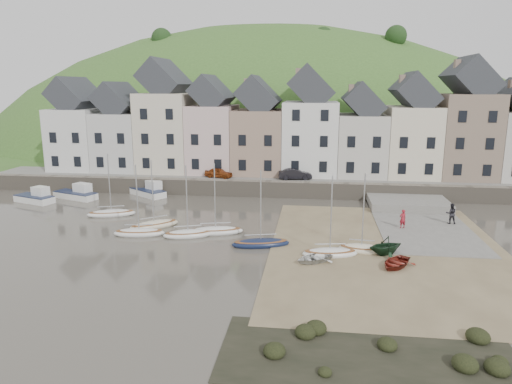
# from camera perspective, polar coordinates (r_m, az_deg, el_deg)

# --- Properties ---
(ground) EXTENTS (160.00, 160.00, 0.00)m
(ground) POSITION_cam_1_polar(r_m,az_deg,el_deg) (37.90, -1.16, -6.42)
(ground) COLOR #423D34
(ground) RESTS_ON ground
(quay_land) EXTENTS (90.00, 30.00, 1.50)m
(quay_land) POSITION_cam_1_polar(r_m,az_deg,el_deg) (68.62, 2.76, 2.91)
(quay_land) COLOR #3A5F26
(quay_land) RESTS_ON ground
(quay_street) EXTENTS (70.00, 7.00, 0.10)m
(quay_street) POSITION_cam_1_polar(r_m,az_deg,el_deg) (57.20, 1.84, 1.76)
(quay_street) COLOR slate
(quay_street) RESTS_ON quay_land
(seawall) EXTENTS (70.00, 1.20, 1.80)m
(seawall) POSITION_cam_1_polar(r_m,az_deg,el_deg) (53.92, 1.48, 0.38)
(seawall) COLOR slate
(seawall) RESTS_ON ground
(beach) EXTENTS (18.00, 26.00, 0.06)m
(beach) POSITION_cam_1_polar(r_m,az_deg,el_deg) (37.95, 15.63, -6.83)
(beach) COLOR brown
(beach) RESTS_ON ground
(slipway) EXTENTS (8.00, 18.00, 0.12)m
(slipway) POSITION_cam_1_polar(r_m,az_deg,el_deg) (46.17, 19.17, -3.54)
(slipway) COLOR slate
(slipway) RESTS_ON ground
(hillside) EXTENTS (134.40, 84.00, 84.00)m
(hillside) POSITION_cam_1_polar(r_m,az_deg,el_deg) (100.67, 1.08, -4.87)
(hillside) COLOR #3A5F26
(hillside) RESTS_ON ground
(townhouse_terrace) EXTENTS (61.05, 8.00, 13.93)m
(townhouse_terrace) POSITION_cam_1_polar(r_m,az_deg,el_deg) (59.73, 3.90, 7.80)
(townhouse_terrace) COLOR silver
(townhouse_terrace) RESTS_ON quay_land
(sailboat_0) EXTENTS (4.85, 2.94, 6.32)m
(sailboat_0) POSITION_cam_1_polar(r_m,az_deg,el_deg) (48.22, -17.09, -2.46)
(sailboat_0) COLOR silver
(sailboat_0) RESTS_ON ground
(sailboat_1) EXTENTS (4.51, 2.18, 6.32)m
(sailboat_1) POSITION_cam_1_polar(r_m,az_deg,el_deg) (41.39, -13.95, -4.75)
(sailboat_1) COLOR silver
(sailboat_1) RESTS_ON ground
(sailboat_2) EXTENTS (4.50, 4.06, 6.32)m
(sailboat_2) POSITION_cam_1_polar(r_m,az_deg,el_deg) (43.34, -12.22, -3.88)
(sailboat_2) COLOR beige
(sailboat_2) RESTS_ON ground
(sailboat_3) EXTENTS (4.41, 2.77, 6.32)m
(sailboat_3) POSITION_cam_1_polar(r_m,az_deg,el_deg) (40.20, -8.23, -5.02)
(sailboat_3) COLOR silver
(sailboat_3) RESTS_ON ground
(sailboat_4) EXTENTS (4.97, 2.62, 6.32)m
(sailboat_4) POSITION_cam_1_polar(r_m,az_deg,el_deg) (40.76, -4.92, -4.69)
(sailboat_4) COLOR silver
(sailboat_4) RESTS_ON ground
(sailboat_5) EXTENTS (4.86, 2.61, 6.32)m
(sailboat_5) POSITION_cam_1_polar(r_m,az_deg,el_deg) (37.54, 0.57, -6.19)
(sailboat_5) COLOR #121D3B
(sailboat_5) RESTS_ON ground
(sailboat_6) EXTENTS (4.38, 2.21, 6.32)m
(sailboat_6) POSITION_cam_1_polar(r_m,az_deg,el_deg) (35.86, 8.92, -7.26)
(sailboat_6) COLOR silver
(sailboat_6) RESTS_ON ground
(sailboat_7) EXTENTS (3.62, 1.90, 6.32)m
(sailboat_7) POSITION_cam_1_polar(r_m,az_deg,el_deg) (37.16, 12.65, -6.69)
(sailboat_7) COLOR beige
(sailboat_7) RESTS_ON ground
(motorboat_0) EXTENTS (5.57, 3.45, 1.70)m
(motorboat_0) POSITION_cam_1_polar(r_m,az_deg,el_deg) (56.82, -20.82, -0.15)
(motorboat_0) COLOR silver
(motorboat_0) RESTS_ON ground
(motorboat_1) EXTENTS (4.97, 3.20, 1.70)m
(motorboat_1) POSITION_cam_1_polar(r_m,az_deg,el_deg) (56.73, -25.09, -0.55)
(motorboat_1) COLOR silver
(motorboat_1) RESTS_ON ground
(motorboat_2) EXTENTS (5.03, 4.27, 1.70)m
(motorboat_2) POSITION_cam_1_polar(r_m,az_deg,el_deg) (55.89, -12.81, 0.17)
(motorboat_2) COLOR silver
(motorboat_2) RESTS_ON ground
(rowboat_white) EXTENTS (3.46, 3.26, 0.58)m
(rowboat_white) POSITION_cam_1_polar(r_m,az_deg,el_deg) (34.40, 6.99, -7.92)
(rowboat_white) COLOR silver
(rowboat_white) RESTS_ON beach
(rowboat_green) EXTENTS (3.52, 3.35, 1.44)m
(rowboat_green) POSITION_cam_1_polar(r_m,az_deg,el_deg) (36.71, 15.39, -6.24)
(rowboat_green) COLOR black
(rowboat_green) RESTS_ON beach
(rowboat_red) EXTENTS (3.42, 3.66, 0.62)m
(rowboat_red) POSITION_cam_1_polar(r_m,az_deg,el_deg) (34.66, 16.54, -8.19)
(rowboat_red) COLOR maroon
(rowboat_red) RESTS_ON beach
(person_red) EXTENTS (0.71, 0.58, 1.68)m
(person_red) POSITION_cam_1_polar(r_m,az_deg,el_deg) (43.61, 17.32, -3.11)
(person_red) COLOR maroon
(person_red) RESTS_ON slipway
(person_dark) EXTENTS (0.96, 0.76, 1.90)m
(person_dark) POSITION_cam_1_polar(r_m,az_deg,el_deg) (46.46, 22.54, -2.42)
(person_dark) COLOR black
(person_dark) RESTS_ON slipway
(car_left) EXTENTS (3.62, 2.16, 1.16)m
(car_left) POSITION_cam_1_polar(r_m,az_deg,el_deg) (57.04, -4.54, 2.33)
(car_left) COLOR maroon
(car_left) RESTS_ON quay_street
(car_right) EXTENTS (4.04, 1.89, 1.28)m
(car_right) POSITION_cam_1_polar(r_m,az_deg,el_deg) (55.90, 4.77, 2.18)
(car_right) COLOR black
(car_right) RESTS_ON quay_street
(shore_rocks) EXTENTS (14.00, 6.00, 0.76)m
(shore_rocks) POSITION_cam_1_polar(r_m,az_deg,el_deg) (24.39, 15.59, -18.01)
(shore_rocks) COLOR black
(shore_rocks) RESTS_ON ground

